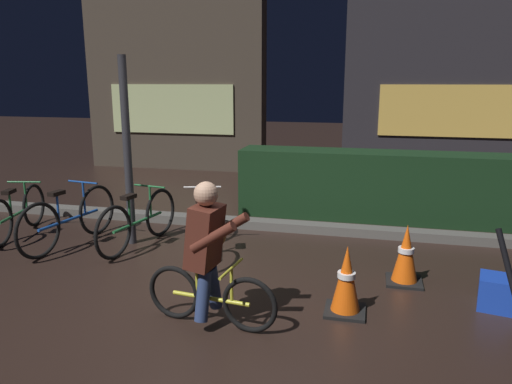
{
  "coord_description": "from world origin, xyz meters",
  "views": [
    {
      "loc": [
        1.35,
        -4.18,
        2.03
      ],
      "look_at": [
        0.2,
        0.6,
        0.9
      ],
      "focal_mm": 34.01,
      "sensor_mm": 36.0,
      "label": 1
    }
  ],
  "objects_px": {
    "parked_bike_center_left": "(138,221)",
    "closed_umbrella": "(511,278)",
    "parked_bike_leftmost": "(18,212)",
    "cyclist": "(208,254)",
    "street_post": "(127,153)",
    "traffic_cone_far": "(406,255)",
    "parked_bike_left_mid": "(70,218)",
    "parked_bike_center_right": "(202,225)",
    "blue_crate": "(505,294)",
    "traffic_cone_near": "(346,281)"
  },
  "relations": [
    {
      "from": "parked_bike_leftmost",
      "to": "cyclist",
      "type": "bearing_deg",
      "value": -129.27
    },
    {
      "from": "parked_bike_left_mid",
      "to": "blue_crate",
      "type": "xyz_separation_m",
      "value": [
        4.87,
        -0.64,
        -0.2
      ]
    },
    {
      "from": "parked_bike_center_left",
      "to": "closed_umbrella",
      "type": "distance_m",
      "value": 4.11
    },
    {
      "from": "parked_bike_left_mid",
      "to": "parked_bike_leftmost",
      "type": "bearing_deg",
      "value": 87.21
    },
    {
      "from": "traffic_cone_near",
      "to": "cyclist",
      "type": "relative_size",
      "value": 0.5
    },
    {
      "from": "street_post",
      "to": "closed_umbrella",
      "type": "bearing_deg",
      "value": -15.58
    },
    {
      "from": "closed_umbrella",
      "to": "traffic_cone_near",
      "type": "bearing_deg",
      "value": 48.35
    },
    {
      "from": "parked_bike_left_mid",
      "to": "cyclist",
      "type": "xyz_separation_m",
      "value": [
        2.36,
        -1.51,
        0.28
      ]
    },
    {
      "from": "parked_bike_leftmost",
      "to": "closed_umbrella",
      "type": "bearing_deg",
      "value": -112.45
    },
    {
      "from": "parked_bike_leftmost",
      "to": "traffic_cone_near",
      "type": "bearing_deg",
      "value": -117.47
    },
    {
      "from": "parked_bike_left_mid",
      "to": "parked_bike_center_right",
      "type": "relative_size",
      "value": 1.04
    },
    {
      "from": "traffic_cone_far",
      "to": "closed_umbrella",
      "type": "distance_m",
      "value": 1.05
    },
    {
      "from": "parked_bike_center_left",
      "to": "blue_crate",
      "type": "height_order",
      "value": "parked_bike_center_left"
    },
    {
      "from": "traffic_cone_near",
      "to": "cyclist",
      "type": "height_order",
      "value": "cyclist"
    },
    {
      "from": "parked_bike_center_left",
      "to": "parked_bike_center_right",
      "type": "xyz_separation_m",
      "value": [
        0.84,
        -0.02,
        0.01
      ]
    },
    {
      "from": "traffic_cone_far",
      "to": "street_post",
      "type": "bearing_deg",
      "value": 171.56
    },
    {
      "from": "traffic_cone_near",
      "to": "cyclist",
      "type": "distance_m",
      "value": 1.26
    },
    {
      "from": "street_post",
      "to": "parked_bike_leftmost",
      "type": "bearing_deg",
      "value": -177.56
    },
    {
      "from": "parked_bike_center_right",
      "to": "blue_crate",
      "type": "bearing_deg",
      "value": -120.86
    },
    {
      "from": "street_post",
      "to": "traffic_cone_far",
      "type": "xyz_separation_m",
      "value": [
        3.32,
        -0.49,
        -0.87
      ]
    },
    {
      "from": "traffic_cone_far",
      "to": "blue_crate",
      "type": "bearing_deg",
      "value": -25.67
    },
    {
      "from": "parked_bike_center_left",
      "to": "traffic_cone_far",
      "type": "bearing_deg",
      "value": -87.28
    },
    {
      "from": "street_post",
      "to": "parked_bike_left_mid",
      "type": "relative_size",
      "value": 1.4
    },
    {
      "from": "parked_bike_leftmost",
      "to": "closed_umbrella",
      "type": "height_order",
      "value": "closed_umbrella"
    },
    {
      "from": "street_post",
      "to": "parked_bike_left_mid",
      "type": "xyz_separation_m",
      "value": [
        -0.71,
        -0.26,
        -0.82
      ]
    },
    {
      "from": "traffic_cone_near",
      "to": "blue_crate",
      "type": "bearing_deg",
      "value": 15.95
    },
    {
      "from": "parked_bike_center_left",
      "to": "traffic_cone_far",
      "type": "xyz_separation_m",
      "value": [
        3.17,
        -0.4,
        -0.03
      ]
    },
    {
      "from": "parked_bike_left_mid",
      "to": "cyclist",
      "type": "relative_size",
      "value": 1.33
    },
    {
      "from": "parked_bike_left_mid",
      "to": "parked_bike_center_left",
      "type": "distance_m",
      "value": 0.87
    },
    {
      "from": "parked_bike_center_left",
      "to": "cyclist",
      "type": "distance_m",
      "value": 2.27
    },
    {
      "from": "parked_bike_left_mid",
      "to": "traffic_cone_near",
      "type": "xyz_separation_m",
      "value": [
        3.47,
        -1.04,
        -0.05
      ]
    },
    {
      "from": "traffic_cone_near",
      "to": "blue_crate",
      "type": "distance_m",
      "value": 1.46
    },
    {
      "from": "street_post",
      "to": "blue_crate",
      "type": "xyz_separation_m",
      "value": [
        4.17,
        -0.9,
        -1.02
      ]
    },
    {
      "from": "traffic_cone_near",
      "to": "parked_bike_center_right",
      "type": "bearing_deg",
      "value": 146.2
    },
    {
      "from": "parked_bike_center_left",
      "to": "traffic_cone_far",
      "type": "relative_size",
      "value": 2.53
    },
    {
      "from": "traffic_cone_far",
      "to": "cyclist",
      "type": "bearing_deg",
      "value": -142.6
    },
    {
      "from": "blue_crate",
      "to": "cyclist",
      "type": "relative_size",
      "value": 0.35
    },
    {
      "from": "traffic_cone_far",
      "to": "blue_crate",
      "type": "distance_m",
      "value": 0.95
    },
    {
      "from": "parked_bike_leftmost",
      "to": "street_post",
      "type": "bearing_deg",
      "value": -99.37
    },
    {
      "from": "parked_bike_center_left",
      "to": "traffic_cone_near",
      "type": "height_order",
      "value": "parked_bike_center_left"
    },
    {
      "from": "cyclist",
      "to": "parked_bike_center_right",
      "type": "bearing_deg",
      "value": 118.38
    },
    {
      "from": "parked_bike_leftmost",
      "to": "traffic_cone_far",
      "type": "relative_size",
      "value": 2.38
    },
    {
      "from": "street_post",
      "to": "parked_bike_center_right",
      "type": "xyz_separation_m",
      "value": [
        0.99,
        -0.11,
        -0.82
      ]
    },
    {
      "from": "parked_bike_center_left",
      "to": "parked_bike_center_right",
      "type": "height_order",
      "value": "parked_bike_center_right"
    },
    {
      "from": "traffic_cone_near",
      "to": "closed_umbrella",
      "type": "distance_m",
      "value": 1.37
    },
    {
      "from": "parked_bike_center_right",
      "to": "cyclist",
      "type": "relative_size",
      "value": 1.28
    },
    {
      "from": "blue_crate",
      "to": "parked_bike_leftmost",
      "type": "bearing_deg",
      "value": 171.83
    },
    {
      "from": "cyclist",
      "to": "closed_umbrella",
      "type": "height_order",
      "value": "cyclist"
    },
    {
      "from": "parked_bike_left_mid",
      "to": "closed_umbrella",
      "type": "distance_m",
      "value": 4.91
    },
    {
      "from": "street_post",
      "to": "parked_bike_leftmost",
      "type": "relative_size",
      "value": 1.58
    }
  ]
}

